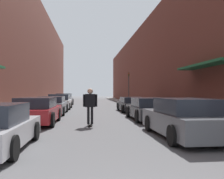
{
  "coord_description": "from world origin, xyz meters",
  "views": [
    {
      "loc": [
        -0.44,
        -1.95,
        1.59
      ],
      "look_at": [
        0.98,
        11.98,
        1.7
      ],
      "focal_mm": 40.0,
      "sensor_mm": 36.0,
      "label": 1
    }
  ],
  "objects_px": {
    "traffic_light": "(129,84)",
    "parked_car_right_0": "(184,119)",
    "parked_car_left_1": "(37,111)",
    "parked_car_left_2": "(52,105)",
    "parked_car_left_3": "(60,102)",
    "parked_car_left_4": "(64,100)",
    "parked_car_right_2": "(131,104)",
    "parked_car_right_1": "(149,109)",
    "skateboarder": "(90,103)"
  },
  "relations": [
    {
      "from": "parked_car_left_2",
      "to": "parked_car_right_0",
      "type": "relative_size",
      "value": 1.02
    },
    {
      "from": "parked_car_right_1",
      "to": "parked_car_left_1",
      "type": "bearing_deg",
      "value": -168.28
    },
    {
      "from": "parked_car_left_1",
      "to": "parked_car_right_2",
      "type": "relative_size",
      "value": 0.96
    },
    {
      "from": "parked_car_right_0",
      "to": "skateboarder",
      "type": "distance_m",
      "value": 4.58
    },
    {
      "from": "skateboarder",
      "to": "parked_car_right_1",
      "type": "bearing_deg",
      "value": 32.38
    },
    {
      "from": "traffic_light",
      "to": "parked_car_left_2",
      "type": "bearing_deg",
      "value": -121.29
    },
    {
      "from": "parked_car_right_0",
      "to": "parked_car_right_1",
      "type": "bearing_deg",
      "value": 88.56
    },
    {
      "from": "parked_car_left_1",
      "to": "parked_car_left_3",
      "type": "xyz_separation_m",
      "value": [
        -0.02,
        10.55,
        0.01
      ]
    },
    {
      "from": "parked_car_left_1",
      "to": "parked_car_right_1",
      "type": "height_order",
      "value": "parked_car_left_1"
    },
    {
      "from": "parked_car_left_2",
      "to": "parked_car_left_3",
      "type": "relative_size",
      "value": 1.07
    },
    {
      "from": "parked_car_left_4",
      "to": "parked_car_right_2",
      "type": "xyz_separation_m",
      "value": [
        6.01,
        -9.08,
        -0.1
      ]
    },
    {
      "from": "parked_car_left_2",
      "to": "traffic_light",
      "type": "distance_m",
      "value": 14.67
    },
    {
      "from": "parked_car_left_3",
      "to": "traffic_light",
      "type": "xyz_separation_m",
      "value": [
        7.59,
        7.3,
        1.8
      ]
    },
    {
      "from": "parked_car_left_1",
      "to": "parked_car_right_2",
      "type": "bearing_deg",
      "value": 49.8
    },
    {
      "from": "skateboarder",
      "to": "traffic_light",
      "type": "distance_m",
      "value": 19.44
    },
    {
      "from": "parked_car_right_2",
      "to": "traffic_light",
      "type": "height_order",
      "value": "traffic_light"
    },
    {
      "from": "traffic_light",
      "to": "parked_car_right_0",
      "type": "bearing_deg",
      "value": -94.72
    },
    {
      "from": "parked_car_right_0",
      "to": "parked_car_left_3",
      "type": "bearing_deg",
      "value": 111.46
    },
    {
      "from": "parked_car_left_2",
      "to": "skateboarder",
      "type": "xyz_separation_m",
      "value": [
        2.56,
        -6.29,
        0.46
      ]
    },
    {
      "from": "parked_car_left_4",
      "to": "parked_car_left_1",
      "type": "bearing_deg",
      "value": -89.65
    },
    {
      "from": "parked_car_left_2",
      "to": "parked_car_right_2",
      "type": "distance_m",
      "value": 6.1
    },
    {
      "from": "parked_car_left_3",
      "to": "parked_car_right_0",
      "type": "xyz_separation_m",
      "value": [
        5.78,
        -14.7,
        0.01
      ]
    },
    {
      "from": "parked_car_left_3",
      "to": "parked_car_right_2",
      "type": "xyz_separation_m",
      "value": [
        5.93,
        -3.56,
        -0.08
      ]
    },
    {
      "from": "parked_car_left_2",
      "to": "parked_car_left_1",
      "type": "bearing_deg",
      "value": -90.15
    },
    {
      "from": "parked_car_left_3",
      "to": "parked_car_left_4",
      "type": "height_order",
      "value": "parked_car_left_4"
    },
    {
      "from": "parked_car_left_1",
      "to": "parked_car_right_0",
      "type": "height_order",
      "value": "parked_car_right_0"
    },
    {
      "from": "parked_car_left_3",
      "to": "traffic_light",
      "type": "height_order",
      "value": "traffic_light"
    },
    {
      "from": "parked_car_left_3",
      "to": "skateboarder",
      "type": "xyz_separation_m",
      "value": [
        2.6,
        -11.43,
        0.42
      ]
    },
    {
      "from": "parked_car_right_1",
      "to": "parked_car_right_2",
      "type": "xyz_separation_m",
      "value": [
        0.01,
        5.77,
        -0.04
      ]
    },
    {
      "from": "parked_car_right_0",
      "to": "skateboarder",
      "type": "height_order",
      "value": "skateboarder"
    },
    {
      "from": "parked_car_left_1",
      "to": "parked_car_left_2",
      "type": "relative_size",
      "value": 0.91
    },
    {
      "from": "skateboarder",
      "to": "parked_car_left_3",
      "type": "bearing_deg",
      "value": 102.81
    },
    {
      "from": "parked_car_left_2",
      "to": "parked_car_right_1",
      "type": "height_order",
      "value": "parked_car_left_2"
    },
    {
      "from": "parked_car_left_2",
      "to": "parked_car_right_1",
      "type": "bearing_deg",
      "value": -35.49
    },
    {
      "from": "parked_car_right_2",
      "to": "skateboarder",
      "type": "height_order",
      "value": "skateboarder"
    },
    {
      "from": "parked_car_right_0",
      "to": "traffic_light",
      "type": "bearing_deg",
      "value": 85.28
    },
    {
      "from": "parked_car_left_1",
      "to": "parked_car_right_0",
      "type": "bearing_deg",
      "value": -35.77
    },
    {
      "from": "parked_car_left_4",
      "to": "traffic_light",
      "type": "bearing_deg",
      "value": 13.06
    },
    {
      "from": "parked_car_left_1",
      "to": "parked_car_left_3",
      "type": "relative_size",
      "value": 0.98
    },
    {
      "from": "parked_car_left_4",
      "to": "parked_car_right_0",
      "type": "relative_size",
      "value": 1.0
    },
    {
      "from": "traffic_light",
      "to": "parked_car_left_3",
      "type": "bearing_deg",
      "value": -136.12
    },
    {
      "from": "parked_car_left_2",
      "to": "traffic_light",
      "type": "relative_size",
      "value": 1.21
    },
    {
      "from": "parked_car_left_3",
      "to": "parked_car_right_1",
      "type": "relative_size",
      "value": 0.93
    },
    {
      "from": "parked_car_left_3",
      "to": "parked_car_left_4",
      "type": "relative_size",
      "value": 0.95
    },
    {
      "from": "parked_car_left_1",
      "to": "parked_car_right_1",
      "type": "xyz_separation_m",
      "value": [
        5.89,
        1.22,
        -0.03
      ]
    },
    {
      "from": "parked_car_right_0",
      "to": "traffic_light",
      "type": "height_order",
      "value": "traffic_light"
    },
    {
      "from": "parked_car_left_3",
      "to": "parked_car_right_2",
      "type": "height_order",
      "value": "parked_car_left_3"
    },
    {
      "from": "parked_car_left_4",
      "to": "parked_car_right_0",
      "type": "distance_m",
      "value": 21.05
    },
    {
      "from": "parked_car_left_4",
      "to": "parked_car_left_2",
      "type": "bearing_deg",
      "value": -89.4
    },
    {
      "from": "parked_car_left_1",
      "to": "parked_car_right_0",
      "type": "xyz_separation_m",
      "value": [
        5.76,
        -4.15,
        0.02
      ]
    }
  ]
}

